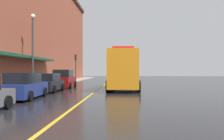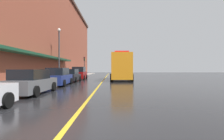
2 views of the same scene
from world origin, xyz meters
The scene contains 12 objects.
ground_plane centered at (0.00, 25.00, 0.00)m, with size 112.00×112.00×0.00m, color #232326.
sidewalk_left centered at (-6.20, 25.00, 0.07)m, with size 2.40×70.00×0.15m, color #9E9B93.
lane_center_stripe centered at (0.00, 25.00, 0.00)m, with size 0.16×70.00×0.01m, color gold.
brick_building_left centered at (-12.15, 23.99, 8.25)m, with size 10.67×64.00×16.48m.
parked_car_1 centered at (-3.87, 6.52, 0.73)m, with size 2.02×4.48×1.54m.
parked_car_2 centered at (-3.89, 12.09, 0.79)m, with size 2.02×4.59×1.68m.
parked_car_3 centered at (-3.96, 17.28, 0.75)m, with size 2.04×4.28×1.58m.
parked_car_4 centered at (-3.87, 22.49, 0.89)m, with size 2.14×4.57×1.92m.
utility_truck centered at (2.52, 20.39, 1.82)m, with size 3.09×9.25×3.83m.
parking_meter_0 centered at (-5.35, 8.59, 1.06)m, with size 0.14×0.18×1.33m.
street_lamp_left centered at (-5.95, 19.04, 4.40)m, with size 0.44×0.44×6.94m.
traffic_light_near centered at (-5.29, 36.35, 3.16)m, with size 0.38×0.36×4.30m.
Camera 2 is at (1.22, -4.46, 1.56)m, focal length 27.87 mm.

